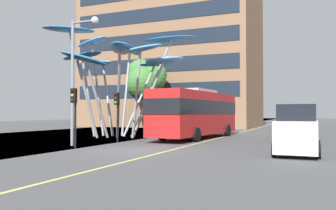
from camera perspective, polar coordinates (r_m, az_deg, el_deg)
name	(u,v)px	position (r m, az deg, el deg)	size (l,w,h in m)	color
ground	(119,151)	(18.48, -7.83, -7.39)	(120.00, 240.00, 0.10)	#4C4C4F
red_bus	(197,112)	(26.95, 4.63, -1.08)	(3.55, 11.47, 3.69)	red
leaf_sculpture	(118,56)	(29.13, -8.01, 7.77)	(11.79, 11.60, 8.76)	#9EA0A5
traffic_light_kerb_near	(74,105)	(19.94, -14.85, 0.07)	(0.28, 0.42, 3.27)	black
traffic_light_kerb_far	(117,106)	(23.34, -8.22, -0.18)	(0.28, 0.42, 3.25)	black
traffic_light_island_mid	(160,105)	(29.76, -1.22, 0.06)	(0.28, 0.42, 3.62)	black
traffic_light_opposite	(173,108)	(32.50, 0.80, -0.41)	(0.28, 0.42, 3.33)	black
car_parked_near	(297,131)	(17.35, 20.05, -3.98)	(1.98, 4.01, 2.31)	silver
car_parked_mid	(294,126)	(24.74, 19.63, -3.21)	(1.95, 4.50, 2.26)	#2D5138
car_parked_far	(304,124)	(31.23, 20.97, -2.87)	(2.04, 3.80, 2.16)	gray
street_lamp	(79,64)	(21.51, -14.19, 6.43)	(1.87, 0.44, 7.46)	gray
tree_pavement_near	(146,78)	(42.59, -3.57, 4.30)	(4.78, 5.26, 8.44)	brown
tree_pavement_far	(197,91)	(51.67, 4.66, 2.30)	(4.85, 4.06, 7.59)	brown
backdrop_building	(173,59)	(53.19, 0.78, 7.40)	(24.28, 14.36, 19.92)	#936B4C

